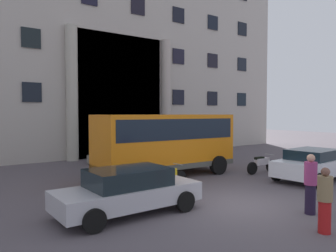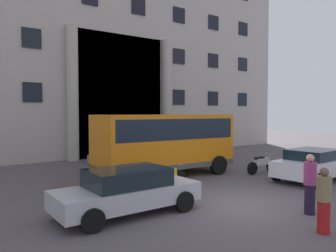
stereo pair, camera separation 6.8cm
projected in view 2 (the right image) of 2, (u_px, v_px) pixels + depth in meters
The scene contains 13 objects.
ground_plane at pixel (242, 207), 10.49m from camera, with size 80.00×64.00×0.12m, color #50484F.
office_building_facade at pixel (68, 26), 24.44m from camera, with size 35.66×9.62×19.02m.
orange_minibus at pixel (165, 139), 15.35m from camera, with size 6.63×2.81×2.90m.
bus_stop_sign at pixel (220, 136), 19.42m from camera, with size 0.44×0.08×2.56m.
hedge_planter_far_west at pixel (102, 151), 18.99m from camera, with size 1.51×0.91×1.53m.
hedge_planter_entrance_left at pixel (160, 148), 20.91m from camera, with size 2.16×0.78×1.43m.
parked_hatchback_near at pixel (313, 164), 14.25m from camera, with size 4.11×2.32×1.37m.
white_taxi_kerbside at pixel (127, 190), 9.56m from camera, with size 4.34×2.01×1.34m.
motorcycle_far_end at pixel (261, 164), 15.93m from camera, with size 1.94×0.55×0.89m.
scooter_by_planter at pixel (165, 176), 12.84m from camera, with size 2.06×0.55×0.89m.
motorcycle_near_kerb at pixel (293, 159), 17.63m from camera, with size 2.08×0.60×0.89m.
pedestrian_man_crossing at pixel (324, 200), 7.97m from camera, with size 0.36×0.36×1.64m.
pedestrian_woman_dark_dress at pixel (310, 184), 9.47m from camera, with size 0.36×0.36×1.77m.
Camera 2 is at (-7.90, -7.14, 2.98)m, focal length 34.62 mm.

